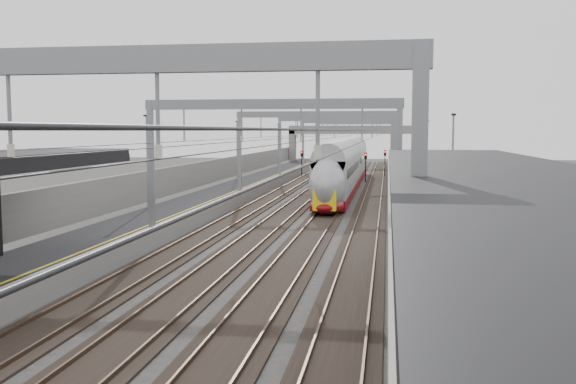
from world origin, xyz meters
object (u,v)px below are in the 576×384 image
(overbridge, at_px, (354,135))
(train, at_px, (345,170))
(bench, at_px, (467,276))
(signal_green, at_px, (302,159))

(overbridge, distance_m, train, 44.18)
(overbridge, distance_m, bench, 90.00)
(bench, relative_size, signal_green, 0.56)
(signal_green, bearing_deg, train, -67.77)
(overbridge, relative_size, train, 0.47)
(overbridge, bearing_deg, signal_green, -100.66)
(train, xyz_separation_m, signal_green, (-6.70, 16.40, 0.40))
(overbridge, distance_m, signal_green, 28.27)
(signal_green, bearing_deg, overbridge, 79.34)
(bench, height_order, signal_green, signal_green)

